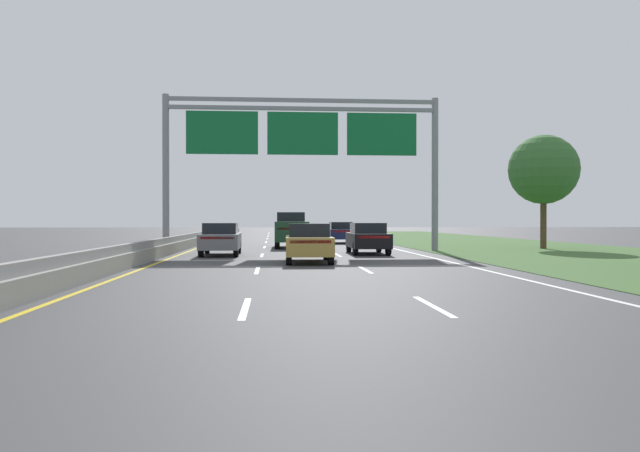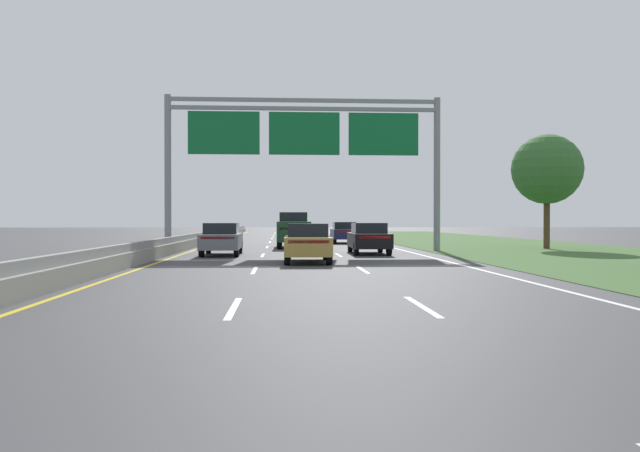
# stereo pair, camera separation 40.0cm
# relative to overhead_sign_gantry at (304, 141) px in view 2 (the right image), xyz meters

# --- Properties ---
(ground_plane) EXTENTS (220.00, 220.00, 0.00)m
(ground_plane) POSITION_rel_overhead_sign_gantry_xyz_m (-0.30, 2.96, -6.04)
(ground_plane) COLOR #3D3D3F
(lane_striping) EXTENTS (11.96, 106.00, 0.01)m
(lane_striping) POSITION_rel_overhead_sign_gantry_xyz_m (-0.30, 2.50, -6.04)
(lane_striping) COLOR white
(lane_striping) RESTS_ON ground
(grass_verge_right) EXTENTS (14.00, 110.00, 0.02)m
(grass_verge_right) POSITION_rel_overhead_sign_gantry_xyz_m (13.65, 2.96, -6.03)
(grass_verge_right) COLOR #3D602D
(grass_verge_right) RESTS_ON ground
(median_barrier_concrete) EXTENTS (0.60, 110.00, 0.85)m
(median_barrier_concrete) POSITION_rel_overhead_sign_gantry_xyz_m (-6.90, 2.96, -5.69)
(median_barrier_concrete) COLOR gray
(median_barrier_concrete) RESTS_ON ground
(overhead_sign_gantry) EXTENTS (15.06, 0.42, 8.47)m
(overhead_sign_gantry) POSITION_rel_overhead_sign_gantry_xyz_m (0.00, 0.00, 0.00)
(overhead_sign_gantry) COLOR gray
(overhead_sign_gantry) RESTS_ON ground
(pickup_truck_darkgreen) EXTENTS (2.03, 5.41, 2.20)m
(pickup_truck_darkgreen) POSITION_rel_overhead_sign_gantry_xyz_m (-0.51, 4.71, -4.97)
(pickup_truck_darkgreen) COLOR #193D23
(pickup_truck_darkgreen) RESTS_ON ground
(car_navy_right_lane_sedan) EXTENTS (1.89, 4.43, 1.57)m
(car_navy_right_lane_sedan) POSITION_rel_overhead_sign_gantry_xyz_m (3.41, 12.15, -5.22)
(car_navy_right_lane_sedan) COLOR #161E47
(car_navy_right_lane_sedan) RESTS_ON ground
(car_gold_centre_lane_sedan) EXTENTS (1.93, 4.44, 1.57)m
(car_gold_centre_lane_sedan) POSITION_rel_overhead_sign_gantry_xyz_m (-0.18, -8.65, -5.22)
(car_gold_centre_lane_sedan) COLOR #A38438
(car_gold_centre_lane_sedan) RESTS_ON ground
(car_grey_left_lane_sedan) EXTENTS (1.87, 4.42, 1.57)m
(car_grey_left_lane_sedan) POSITION_rel_overhead_sign_gantry_xyz_m (-4.14, -3.35, -5.22)
(car_grey_left_lane_sedan) COLOR slate
(car_grey_left_lane_sedan) RESTS_ON ground
(car_black_right_lane_sedan) EXTENTS (1.89, 4.43, 1.57)m
(car_black_right_lane_sedan) POSITION_rel_overhead_sign_gantry_xyz_m (3.18, -2.57, -5.22)
(car_black_right_lane_sedan) COLOR black
(car_black_right_lane_sedan) RESTS_ON ground
(roadside_tree_mid) EXTENTS (4.11, 4.11, 6.78)m
(roadside_tree_mid) POSITION_rel_overhead_sign_gantry_xyz_m (14.42, 1.97, -1.34)
(roadside_tree_mid) COLOR #4C3823
(roadside_tree_mid) RESTS_ON ground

